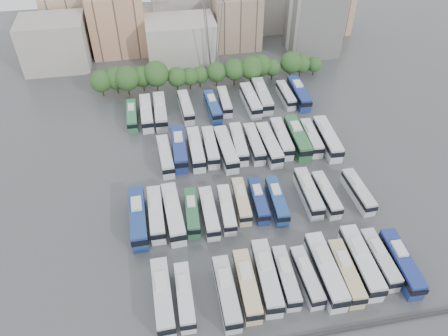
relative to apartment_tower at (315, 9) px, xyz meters
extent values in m
plane|color=#424447|center=(-34.00, -58.00, -13.00)|extent=(220.00, 220.00, 0.00)
cylinder|color=black|center=(-62.98, -15.98, -11.80)|extent=(0.36, 0.36, 2.40)
sphere|color=#234C1E|center=(-62.98, -15.98, -8.54)|extent=(5.76, 5.76, 5.76)
cylinder|color=black|center=(-59.17, -15.25, -11.76)|extent=(0.36, 0.36, 2.48)
sphere|color=#234C1E|center=(-59.17, -15.25, -8.39)|extent=(5.95, 5.95, 5.95)
cylinder|color=black|center=(-56.24, -16.75, -11.65)|extent=(0.36, 0.36, 2.70)
sphere|color=#234C1E|center=(-56.24, -16.75, -7.99)|extent=(6.48, 6.48, 6.48)
cylinder|color=black|center=(-52.23, -15.17, -11.84)|extent=(0.36, 0.36, 2.32)
sphere|color=#234C1E|center=(-52.23, -15.17, -8.70)|extent=(5.56, 5.56, 5.56)
cylinder|color=black|center=(-48.58, -16.18, -11.59)|extent=(0.36, 0.36, 2.82)
sphere|color=#234C1E|center=(-48.58, -16.18, -7.76)|extent=(6.78, 6.78, 6.78)
cylinder|color=black|center=(-43.28, -16.68, -11.90)|extent=(0.36, 0.36, 2.20)
sphere|color=#234C1E|center=(-43.28, -16.68, -8.91)|extent=(5.28, 5.28, 5.28)
cylinder|color=black|center=(-39.78, -16.40, -12.03)|extent=(0.36, 0.36, 1.94)
sphere|color=#234C1E|center=(-39.78, -16.40, -9.39)|extent=(4.67, 4.67, 4.67)
cylinder|color=black|center=(-36.95, -15.81, -12.03)|extent=(0.36, 0.36, 1.94)
sphere|color=#234C1E|center=(-36.95, -15.81, -9.40)|extent=(4.65, 4.65, 4.65)
cylinder|color=black|center=(-32.50, -16.10, -11.88)|extent=(0.36, 0.36, 2.23)
sphere|color=#234C1E|center=(-32.50, -16.10, -8.85)|extent=(5.36, 5.36, 5.36)
cylinder|color=black|center=(-27.58, -16.26, -11.78)|extent=(0.36, 0.36, 2.43)
sphere|color=#234C1E|center=(-27.58, -16.26, -8.48)|extent=(5.84, 5.84, 5.84)
cylinder|color=black|center=(-23.10, -16.83, -11.68)|extent=(0.36, 0.36, 2.65)
sphere|color=#234C1E|center=(-23.10, -16.83, -8.08)|extent=(6.35, 6.35, 6.35)
cylinder|color=black|center=(-20.00, -15.18, -11.78)|extent=(0.36, 0.36, 2.44)
sphere|color=#234C1E|center=(-20.00, -15.18, -8.47)|extent=(5.86, 5.86, 5.86)
cylinder|color=black|center=(-16.68, -15.48, -12.01)|extent=(0.36, 0.36, 1.98)
sphere|color=#234C1E|center=(-16.68, -15.48, -9.32)|extent=(4.75, 4.75, 4.75)
cylinder|color=black|center=(-11.34, -15.41, -11.74)|extent=(0.36, 0.36, 2.52)
sphere|color=#234C1E|center=(-11.34, -15.41, -8.31)|extent=(6.06, 6.06, 6.06)
cylinder|color=black|center=(-8.33, -15.16, -11.92)|extent=(0.36, 0.36, 2.16)
sphere|color=#234C1E|center=(-8.33, -15.16, -8.99)|extent=(5.18, 5.18, 5.18)
cylinder|color=black|center=(-4.39, -15.25, -12.09)|extent=(0.36, 0.36, 1.82)
sphere|color=#234C1E|center=(-4.39, -15.25, -9.63)|extent=(4.36, 4.36, 4.36)
cube|color=#9E998E|center=(-76.00, 4.00, -6.00)|extent=(18.00, 14.00, 14.00)
cube|color=tan|center=(-58.00, 10.00, -4.00)|extent=(16.00, 12.00, 18.00)
cube|color=#ADA89E|center=(-40.00, 2.00, -7.00)|extent=(20.00, 14.00, 12.00)
cube|color=gray|center=(-22.00, 8.00, -5.00)|extent=(14.00, 12.00, 16.00)
cube|color=gray|center=(-36.00, 22.00, -3.00)|extent=(22.00, 16.00, 20.00)
cube|color=tan|center=(-72.00, 20.00, -5.00)|extent=(16.00, 14.00, 16.00)
cube|color=#A39E93|center=(-14.00, 20.00, -6.00)|extent=(18.00, 14.00, 14.00)
cube|color=tan|center=(10.00, 14.00, -7.00)|extent=(14.00, 12.00, 12.00)
cube|color=gray|center=(-48.00, 16.00, -8.00)|extent=(12.00, 10.00, 10.00)
cube|color=silver|center=(0.00, 0.00, 0.00)|extent=(14.00, 14.00, 26.00)
cylinder|color=slate|center=(-34.00, -10.00, 4.00)|extent=(2.90, 2.91, 33.83)
cylinder|color=slate|center=(-34.00, -6.00, 4.00)|extent=(2.90, 2.91, 33.83)
cylinder|color=slate|center=(-30.00, -10.00, 4.00)|extent=(2.90, 2.91, 33.83)
cylinder|color=slate|center=(-30.00, -6.00, 4.00)|extent=(2.90, 2.91, 33.83)
cube|color=silver|center=(-52.24, -81.45, -11.22)|extent=(2.90, 12.64, 3.57)
cube|color=black|center=(-52.24, -81.61, -10.53)|extent=(3.03, 12.83, 1.05)
cube|color=silver|center=(-52.27, -79.88, -9.20)|extent=(1.84, 3.39, 0.46)
cube|color=silver|center=(-48.89, -81.88, -11.44)|extent=(2.48, 11.05, 3.12)
cube|color=black|center=(-48.89, -82.02, -10.84)|extent=(2.59, 11.21, 0.92)
cube|color=silver|center=(-48.88, -80.50, -9.68)|extent=(1.60, 2.96, 0.40)
cube|color=silver|center=(-42.37, -82.55, -11.28)|extent=(2.61, 12.16, 3.44)
cube|color=black|center=(-42.38, -82.71, -10.62)|extent=(2.73, 12.34, 1.01)
cube|color=silver|center=(-42.37, -81.04, -9.33)|extent=(1.73, 3.25, 0.45)
cube|color=beige|center=(-38.93, -81.77, -11.29)|extent=(2.88, 12.11, 3.41)
cube|color=black|center=(-38.93, -81.92, -10.64)|extent=(3.00, 12.30, 1.00)
cube|color=silver|center=(-38.89, -80.27, -9.36)|extent=(1.79, 3.26, 0.44)
cube|color=silver|center=(-35.50, -80.87, -11.17)|extent=(3.34, 13.02, 3.66)
cube|color=black|center=(-35.51, -81.03, -10.47)|extent=(3.48, 13.22, 1.08)
cube|color=silver|center=(-35.42, -79.26, -9.11)|extent=(1.99, 3.52, 0.47)
cube|color=silver|center=(-32.36, -81.32, -11.47)|extent=(2.68, 10.89, 3.06)
cube|color=black|center=(-32.36, -81.45, -10.88)|extent=(2.79, 11.05, 0.90)
cube|color=silver|center=(-32.31, -79.96, -9.74)|extent=(1.63, 2.94, 0.40)
cube|color=silver|center=(-28.99, -81.81, -11.49)|extent=(2.55, 10.68, 3.01)
cube|color=black|center=(-28.99, -81.95, -10.92)|extent=(2.66, 10.85, 0.89)
cube|color=silver|center=(-29.03, -80.49, -9.79)|extent=(1.58, 2.87, 0.39)
cube|color=silver|center=(-25.74, -81.52, -11.10)|extent=(2.94, 13.44, 3.80)
cube|color=black|center=(-25.74, -81.68, -10.37)|extent=(3.08, 13.65, 1.12)
cube|color=silver|center=(-25.73, -79.84, -8.95)|extent=(1.93, 3.59, 0.49)
cube|color=beige|center=(-22.53, -82.31, -11.35)|extent=(2.87, 11.72, 3.30)
cube|color=black|center=(-22.54, -82.45, -10.72)|extent=(3.00, 11.90, 0.97)
cube|color=silver|center=(-22.48, -80.85, -9.49)|extent=(1.76, 3.16, 0.43)
cube|color=silver|center=(-19.29, -80.88, -11.12)|extent=(3.19, 13.36, 3.76)
cube|color=black|center=(-19.29, -81.05, -10.40)|extent=(3.33, 13.56, 1.11)
cube|color=silver|center=(-19.24, -79.22, -8.99)|extent=(1.98, 3.59, 0.49)
cube|color=silver|center=(-15.83, -80.72, -11.40)|extent=(2.41, 11.27, 3.19)
cube|color=black|center=(-15.83, -80.86, -10.79)|extent=(2.53, 11.44, 0.94)
cube|color=silver|center=(-15.82, -79.31, -9.60)|extent=(1.60, 3.01, 0.41)
cube|color=navy|center=(-12.72, -82.21, -11.26)|extent=(3.10, 12.38, 3.48)
cube|color=black|center=(-12.72, -82.36, -10.59)|extent=(3.23, 12.57, 1.02)
cube|color=silver|center=(-12.65, -80.67, -9.30)|extent=(1.87, 3.34, 0.45)
cube|color=navy|center=(-55.42, -64.01, -11.12)|extent=(3.04, 13.29, 3.75)
cube|color=black|center=(-55.42, -64.18, -10.41)|extent=(3.18, 13.49, 1.10)
cube|color=silver|center=(-55.45, -62.36, -9.01)|extent=(1.94, 3.56, 0.49)
cube|color=silver|center=(-52.10, -63.55, -11.29)|extent=(2.61, 12.10, 3.43)
cube|color=black|center=(-52.10, -63.70, -10.63)|extent=(2.73, 12.28, 1.01)
cube|color=silver|center=(-52.10, -62.04, -9.35)|extent=(1.72, 3.23, 0.44)
cube|color=silver|center=(-48.93, -64.15, -11.13)|extent=(3.42, 13.33, 3.74)
cube|color=black|center=(-48.93, -64.31, -10.41)|extent=(3.56, 13.53, 1.10)
cube|color=silver|center=(-49.01, -62.50, -9.01)|extent=(2.03, 3.61, 0.48)
cube|color=#2B663F|center=(-45.47, -64.15, -11.49)|extent=(2.81, 10.73, 3.01)
cube|color=black|center=(-45.48, -64.28, -10.92)|extent=(2.92, 10.90, 0.89)
cube|color=silver|center=(-45.40, -62.82, -9.79)|extent=(1.65, 2.91, 0.39)
cube|color=silver|center=(-42.33, -64.96, -11.39)|extent=(2.48, 11.37, 3.22)
cube|color=black|center=(-42.33, -65.11, -10.78)|extent=(2.59, 11.54, 0.95)
cube|color=silver|center=(-42.32, -63.54, -9.57)|extent=(1.63, 3.04, 0.42)
cube|color=white|center=(-38.93, -64.59, -11.47)|extent=(2.82, 10.91, 3.06)
cube|color=black|center=(-38.94, -64.72, -10.88)|extent=(2.94, 11.08, 0.90)
cube|color=silver|center=(-38.87, -63.24, -9.74)|extent=(1.67, 2.95, 0.40)
cube|color=beige|center=(-35.72, -62.89, -11.50)|extent=(2.74, 10.70, 3.01)
cube|color=black|center=(-35.73, -63.03, -10.92)|extent=(2.86, 10.86, 0.88)
cube|color=silver|center=(-35.66, -61.57, -9.80)|extent=(1.63, 2.90, 0.39)
cube|color=navy|center=(-32.43, -63.30, -11.50)|extent=(2.65, 10.64, 2.99)
cube|color=black|center=(-32.43, -63.43, -10.93)|extent=(2.76, 10.80, 0.88)
cube|color=silver|center=(-32.38, -61.98, -9.81)|extent=(1.60, 2.87, 0.39)
cube|color=navy|center=(-28.96, -64.04, -11.44)|extent=(2.87, 11.10, 3.12)
cube|color=black|center=(-28.97, -64.17, -10.85)|extent=(2.99, 11.27, 0.92)
cube|color=silver|center=(-28.89, -62.66, -9.68)|extent=(1.70, 3.00, 0.40)
cube|color=silver|center=(-22.36, -63.28, -11.32)|extent=(2.73, 11.91, 3.36)
cube|color=black|center=(-22.36, -63.43, -10.68)|extent=(2.85, 12.09, 0.99)
cube|color=silver|center=(-22.33, -61.79, -9.42)|extent=(1.74, 3.19, 0.43)
cube|color=silver|center=(-19.03, -64.19, -11.46)|extent=(2.46, 10.89, 3.08)
cube|color=black|center=(-19.03, -64.33, -10.87)|extent=(2.57, 11.05, 0.90)
cube|color=silver|center=(-19.05, -62.83, -9.72)|extent=(1.58, 2.92, 0.40)
cube|color=silver|center=(-12.53, -64.60, -11.46)|extent=(2.72, 10.98, 3.09)
cube|color=black|center=(-12.53, -64.73, -10.86)|extent=(2.83, 11.15, 0.91)
cube|color=silver|center=(-12.58, -63.24, -9.71)|extent=(1.65, 2.96, 0.40)
cube|color=silver|center=(-49.00, -46.64, -11.35)|extent=(2.96, 11.74, 3.30)
cube|color=black|center=(-49.00, -46.79, -10.72)|extent=(3.08, 11.92, 0.97)
cube|color=silver|center=(-49.06, -45.19, -9.49)|extent=(1.78, 3.17, 0.43)
cube|color=navy|center=(-45.75, -44.78, -11.15)|extent=(3.15, 13.15, 3.70)
cube|color=black|center=(-45.75, -44.95, -10.44)|extent=(3.28, 13.35, 1.09)
cube|color=silver|center=(-45.70, -43.15, -9.06)|extent=(1.95, 3.54, 0.48)
cube|color=silver|center=(-42.19, -45.55, -11.24)|extent=(2.81, 12.48, 3.53)
cube|color=black|center=(-42.19, -45.71, -10.56)|extent=(2.93, 12.66, 1.04)
cube|color=silver|center=(-42.17, -44.00, -9.25)|extent=(1.81, 3.34, 0.46)
cube|color=silver|center=(-38.90, -45.29, -11.34)|extent=(2.77, 11.80, 3.33)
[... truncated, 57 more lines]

